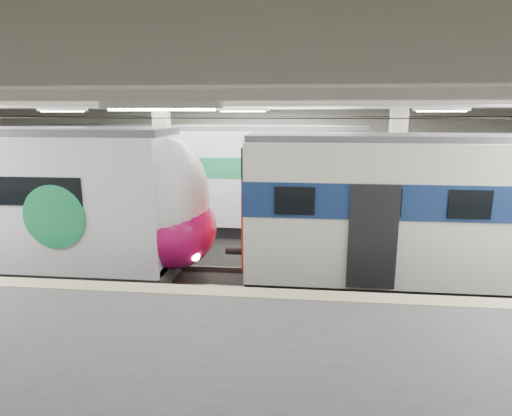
# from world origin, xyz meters

# --- Properties ---
(station_hall) EXTENTS (36.00, 24.00, 5.75)m
(station_hall) POSITION_xyz_m (0.00, -1.74, 3.24)
(station_hall) COLOR black
(station_hall) RESTS_ON ground
(modern_emu) EXTENTS (13.68, 2.83, 4.42)m
(modern_emu) POSITION_xyz_m (-6.81, -0.00, 2.17)
(modern_emu) COLOR white
(modern_emu) RESTS_ON ground
(older_rer) EXTENTS (12.93, 2.86, 4.29)m
(older_rer) POSITION_xyz_m (6.80, 0.00, 2.25)
(older_rer) COLOR white
(older_rer) RESTS_ON ground
(far_train) EXTENTS (13.66, 3.27, 4.35)m
(far_train) POSITION_xyz_m (-2.43, 5.50, 2.25)
(far_train) COLOR white
(far_train) RESTS_ON ground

